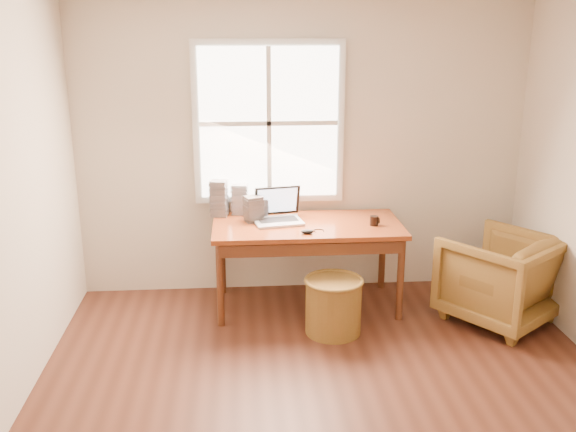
# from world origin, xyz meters

# --- Properties ---
(room_shell) EXTENTS (4.04, 4.54, 2.64)m
(room_shell) POSITION_xyz_m (-0.02, 0.16, 1.32)
(room_shell) COLOR #4F291B
(room_shell) RESTS_ON ground
(desk) EXTENTS (1.60, 0.80, 0.04)m
(desk) POSITION_xyz_m (0.00, 1.80, 0.73)
(desk) COLOR brown
(desk) RESTS_ON room_shell
(armchair) EXTENTS (1.13, 1.13, 0.74)m
(armchair) POSITION_xyz_m (1.55, 1.39, 0.37)
(armchair) COLOR brown
(armchair) RESTS_ON room_shell
(wicker_stool) EXTENTS (0.50, 0.50, 0.44)m
(wicker_stool) POSITION_xyz_m (0.16, 1.27, 0.22)
(wicker_stool) COLOR brown
(wicker_stool) RESTS_ON room_shell
(laptop) EXTENTS (0.51, 0.53, 0.33)m
(laptop) POSITION_xyz_m (-0.24, 1.84, 0.91)
(laptop) COLOR silver
(laptop) RESTS_ON desk
(mouse) EXTENTS (0.11, 0.07, 0.03)m
(mouse) POSITION_xyz_m (-0.03, 1.53, 0.77)
(mouse) COLOR black
(mouse) RESTS_ON desk
(coffee_mug) EXTENTS (0.08, 0.08, 0.08)m
(coffee_mug) POSITION_xyz_m (0.56, 1.71, 0.79)
(coffee_mug) COLOR black
(coffee_mug) RESTS_ON desk
(cd_stack_a) EXTENTS (0.15, 0.13, 0.27)m
(cd_stack_a) POSITION_xyz_m (-0.57, 2.15, 0.88)
(cd_stack_a) COLOR silver
(cd_stack_a) RESTS_ON desk
(cd_stack_b) EXTENTS (0.18, 0.17, 0.22)m
(cd_stack_b) POSITION_xyz_m (-0.45, 1.91, 0.86)
(cd_stack_b) COLOR #25262A
(cd_stack_b) RESTS_ON desk
(cd_stack_c) EXTENTS (0.16, 0.15, 0.32)m
(cd_stack_c) POSITION_xyz_m (-0.75, 2.10, 0.91)
(cd_stack_c) COLOR #9C9EAA
(cd_stack_c) RESTS_ON desk
(cd_stack_d) EXTENTS (0.14, 0.13, 0.17)m
(cd_stack_d) POSITION_xyz_m (-0.39, 2.03, 0.84)
(cd_stack_d) COLOR #AAADB6
(cd_stack_d) RESTS_ON desk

